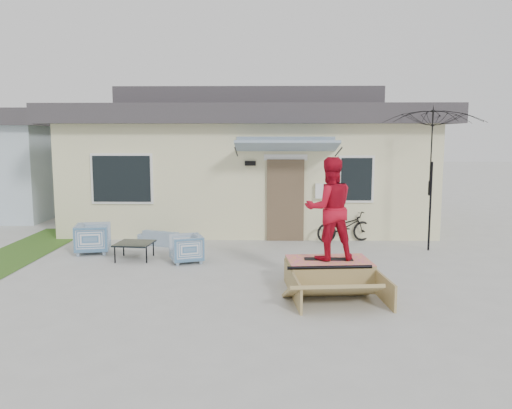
{
  "coord_description": "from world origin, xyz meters",
  "views": [
    {
      "loc": [
        0.51,
        -8.66,
        2.71
      ],
      "look_at": [
        0.3,
        1.8,
        1.3
      ],
      "focal_mm": 36.17,
      "sensor_mm": 36.0,
      "label": 1
    }
  ],
  "objects_px": {
    "loveseat": "(165,235)",
    "skateboard": "(328,258)",
    "armchair_left": "(93,237)",
    "armchair_right": "(186,247)",
    "coffee_table": "(135,251)",
    "skate_ramp": "(329,274)",
    "skater": "(329,207)",
    "patio_umbrella": "(432,177)",
    "bicycle": "(345,223)"
  },
  "relations": [
    {
      "from": "armchair_left",
      "to": "patio_umbrella",
      "type": "height_order",
      "value": "patio_umbrella"
    },
    {
      "from": "loveseat",
      "to": "armchair_right",
      "type": "relative_size",
      "value": 1.93
    },
    {
      "from": "bicycle",
      "to": "skate_ramp",
      "type": "relative_size",
      "value": 0.78
    },
    {
      "from": "bicycle",
      "to": "skater",
      "type": "distance_m",
      "value": 4.16
    },
    {
      "from": "skateboard",
      "to": "skater",
      "type": "xyz_separation_m",
      "value": [
        0.0,
        0.0,
        0.94
      ]
    },
    {
      "from": "skateboard",
      "to": "skater",
      "type": "relative_size",
      "value": 0.47
    },
    {
      "from": "loveseat",
      "to": "bicycle",
      "type": "xyz_separation_m",
      "value": [
        4.53,
        0.48,
        0.23
      ]
    },
    {
      "from": "armchair_right",
      "to": "skate_ramp",
      "type": "relative_size",
      "value": 0.34
    },
    {
      "from": "loveseat",
      "to": "patio_umbrella",
      "type": "relative_size",
      "value": 0.48
    },
    {
      "from": "armchair_left",
      "to": "patio_umbrella",
      "type": "relative_size",
      "value": 0.29
    },
    {
      "from": "skate_ramp",
      "to": "skater",
      "type": "distance_m",
      "value": 1.21
    },
    {
      "from": "skater",
      "to": "bicycle",
      "type": "bearing_deg",
      "value": -112.98
    },
    {
      "from": "coffee_table",
      "to": "skateboard",
      "type": "bearing_deg",
      "value": -25.87
    },
    {
      "from": "armchair_left",
      "to": "armchair_right",
      "type": "distance_m",
      "value": 2.44
    },
    {
      "from": "loveseat",
      "to": "armchair_left",
      "type": "distance_m",
      "value": 1.75
    },
    {
      "from": "loveseat",
      "to": "skate_ramp",
      "type": "xyz_separation_m",
      "value": [
        3.66,
        -3.52,
        -0.01
      ]
    },
    {
      "from": "armchair_left",
      "to": "skate_ramp",
      "type": "distance_m",
      "value": 5.75
    },
    {
      "from": "armchair_left",
      "to": "skate_ramp",
      "type": "relative_size",
      "value": 0.39
    },
    {
      "from": "bicycle",
      "to": "skate_ramp",
      "type": "bearing_deg",
      "value": 150.79
    },
    {
      "from": "bicycle",
      "to": "skate_ramp",
      "type": "distance_m",
      "value": 4.1
    },
    {
      "from": "coffee_table",
      "to": "armchair_right",
      "type": "bearing_deg",
      "value": -11.74
    },
    {
      "from": "patio_umbrella",
      "to": "skate_ramp",
      "type": "distance_m",
      "value": 4.34
    },
    {
      "from": "armchair_left",
      "to": "skate_ramp",
      "type": "bearing_deg",
      "value": -127.87
    },
    {
      "from": "bicycle",
      "to": "skateboard",
      "type": "distance_m",
      "value": 4.04
    },
    {
      "from": "loveseat",
      "to": "patio_umbrella",
      "type": "xyz_separation_m",
      "value": [
        6.38,
        -0.49,
        1.5
      ]
    },
    {
      "from": "loveseat",
      "to": "armchair_right",
      "type": "height_order",
      "value": "armchair_right"
    },
    {
      "from": "loveseat",
      "to": "armchair_left",
      "type": "xyz_separation_m",
      "value": [
        -1.47,
        -0.93,
        0.13
      ]
    },
    {
      "from": "armchair_right",
      "to": "loveseat",
      "type": "bearing_deg",
      "value": -175.24
    },
    {
      "from": "loveseat",
      "to": "coffee_table",
      "type": "bearing_deg",
      "value": 97.68
    },
    {
      "from": "armchair_left",
      "to": "armchair_right",
      "type": "height_order",
      "value": "armchair_left"
    },
    {
      "from": "loveseat",
      "to": "skateboard",
      "type": "distance_m",
      "value": 5.04
    },
    {
      "from": "armchair_right",
      "to": "skateboard",
      "type": "xyz_separation_m",
      "value": [
        2.84,
        -1.7,
        0.18
      ]
    },
    {
      "from": "coffee_table",
      "to": "skate_ramp",
      "type": "xyz_separation_m",
      "value": [
        4.02,
        -1.99,
        0.06
      ]
    },
    {
      "from": "armchair_right",
      "to": "patio_umbrella",
      "type": "height_order",
      "value": "patio_umbrella"
    },
    {
      "from": "loveseat",
      "to": "bicycle",
      "type": "relative_size",
      "value": 0.85
    },
    {
      "from": "skate_ramp",
      "to": "skater",
      "type": "height_order",
      "value": "skater"
    },
    {
      "from": "skate_ramp",
      "to": "skater",
      "type": "bearing_deg",
      "value": 90.0
    },
    {
      "from": "loveseat",
      "to": "skateboard",
      "type": "height_order",
      "value": "skateboard"
    },
    {
      "from": "loveseat",
      "to": "skate_ramp",
      "type": "height_order",
      "value": "loveseat"
    },
    {
      "from": "armchair_left",
      "to": "armchair_right",
      "type": "relative_size",
      "value": 1.15
    },
    {
      "from": "armchair_left",
      "to": "skateboard",
      "type": "bearing_deg",
      "value": -127.46
    },
    {
      "from": "coffee_table",
      "to": "bicycle",
      "type": "distance_m",
      "value": 5.29
    },
    {
      "from": "loveseat",
      "to": "coffee_table",
      "type": "xyz_separation_m",
      "value": [
        -0.36,
        -1.52,
        -0.06
      ]
    },
    {
      "from": "coffee_table",
      "to": "patio_umbrella",
      "type": "distance_m",
      "value": 7.0
    },
    {
      "from": "coffee_table",
      "to": "loveseat",
      "type": "bearing_deg",
      "value": 76.73
    },
    {
      "from": "armchair_right",
      "to": "bicycle",
      "type": "xyz_separation_m",
      "value": [
        3.72,
        2.24,
        0.15
      ]
    },
    {
      "from": "coffee_table",
      "to": "bicycle",
      "type": "height_order",
      "value": "bicycle"
    },
    {
      "from": "loveseat",
      "to": "skater",
      "type": "relative_size",
      "value": 0.7
    },
    {
      "from": "armchair_left",
      "to": "skateboard",
      "type": "height_order",
      "value": "armchair_left"
    },
    {
      "from": "armchair_right",
      "to": "skater",
      "type": "distance_m",
      "value": 3.49
    }
  ]
}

